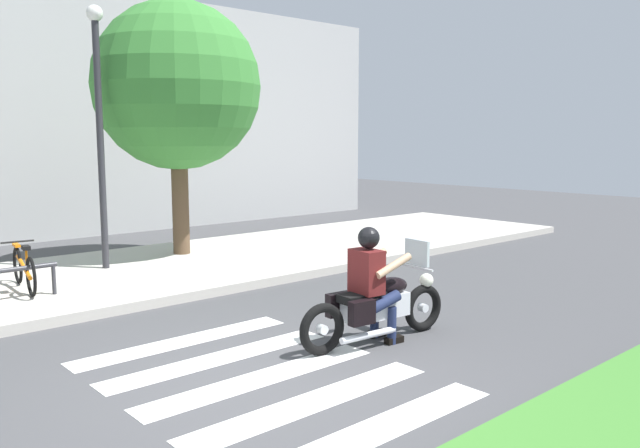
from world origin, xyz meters
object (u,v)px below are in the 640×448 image
object	(u,v)px
bicycle_4	(24,269)
tree_near_rack	(177,87)
rider	(372,277)
motorcycle	(377,306)
street_lamp	(99,117)

from	to	relation	value
bicycle_4	tree_near_rack	world-z (taller)	tree_near_rack
rider	motorcycle	bearing A→B (deg)	-8.74
street_lamp	motorcycle	bearing A→B (deg)	-81.01
tree_near_rack	rider	bearing A→B (deg)	-98.40
bicycle_4	street_lamp	xyz separation A→B (m)	(1.62, 0.81, 2.34)
motorcycle	rider	world-z (taller)	rider
rider	street_lamp	size ratio (longest dim) A/B	0.30
street_lamp	rider	bearing A→B (deg)	-81.75
bicycle_4	tree_near_rack	xyz separation A→B (m)	(3.37, 1.21, 2.97)
motorcycle	street_lamp	xyz separation A→B (m)	(-0.91, 5.78, 2.37)
motorcycle	bicycle_4	size ratio (longest dim) A/B	1.35
bicycle_4	rider	bearing A→B (deg)	-63.64
rider	tree_near_rack	bearing A→B (deg)	81.60
street_lamp	tree_near_rack	size ratio (longest dim) A/B	0.92
tree_near_rack	street_lamp	bearing A→B (deg)	-167.11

